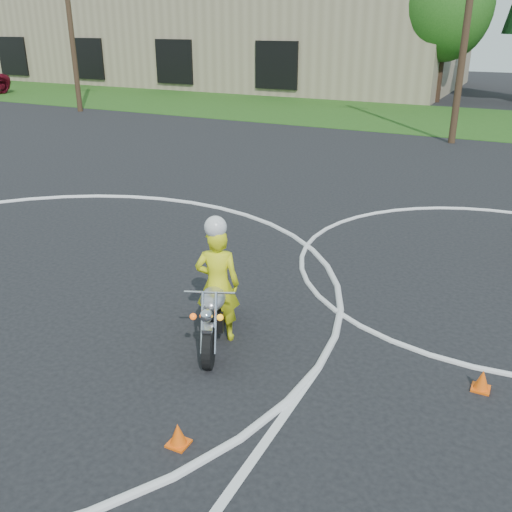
% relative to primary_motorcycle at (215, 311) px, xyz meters
% --- Properties ---
extents(grass_strip, '(120.00, 10.00, 0.02)m').
position_rel_primary_motorcycle_xyz_m(grass_strip, '(-4.31, 24.03, -0.52)').
color(grass_strip, '#1E4714').
rests_on(grass_strip, ground).
extents(course_markings, '(19.05, 19.05, 0.12)m').
position_rel_primary_motorcycle_xyz_m(course_markings, '(-2.14, 1.38, -0.52)').
color(course_markings, silver).
rests_on(course_markings, ground).
extents(primary_motorcycle, '(1.00, 1.97, 1.10)m').
position_rel_primary_motorcycle_xyz_m(primary_motorcycle, '(0.00, 0.00, 0.00)').
color(primary_motorcycle, black).
rests_on(primary_motorcycle, ground).
extents(rider_primary_grp, '(0.79, 0.67, 2.04)m').
position_rel_primary_motorcycle_xyz_m(rider_primary_grp, '(-0.02, 0.13, 0.45)').
color(rider_primary_grp, yellow).
rests_on(rider_primary_grp, ground).
extents(traffic_cones, '(22.62, 11.13, 0.30)m').
position_rel_primary_motorcycle_xyz_m(traffic_cones, '(1.18, -0.38, -0.40)').
color(traffic_cones, '#FF5A0D').
rests_on(traffic_cones, ground).
extents(warehouse, '(41.00, 17.00, 8.30)m').
position_rel_primary_motorcycle_xyz_m(warehouse, '(-22.31, 37.02, 3.63)').
color(warehouse, tan).
rests_on(warehouse, ground).
extents(utility_poles, '(41.60, 1.12, 10.00)m').
position_rel_primary_motorcycle_xyz_m(utility_poles, '(0.69, 18.03, 4.66)').
color(utility_poles, '#473321').
rests_on(utility_poles, ground).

